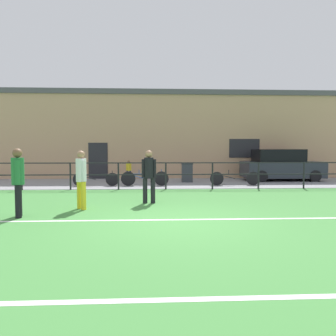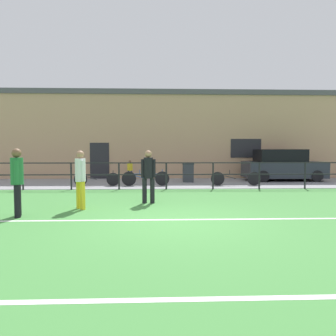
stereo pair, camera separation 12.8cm
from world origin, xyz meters
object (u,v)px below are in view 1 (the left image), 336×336
object	(u,v)px
bicycle_parked_0	(96,179)
trash_bin_0	(187,172)
player_goalkeeper	(149,173)
spectator_child	(129,169)
player_winger	(81,176)
parked_car_red	(281,166)
bicycle_parked_2	(235,178)
bicycle_parked_1	(145,178)
player_striker	(18,178)

from	to	relation	value
bicycle_parked_0	trash_bin_0	bearing A→B (deg)	20.46
player_goalkeeper	trash_bin_0	size ratio (longest dim) A/B	1.68
spectator_child	bicycle_parked_0	distance (m)	3.09
player_goalkeeper	player_winger	world-z (taller)	player_goalkeeper
player_winger	spectator_child	size ratio (longest dim) A/B	1.51
parked_car_red	bicycle_parked_0	xyz separation A→B (m)	(-9.61, -2.31, -0.48)
bicycle_parked_0	bicycle_parked_2	world-z (taller)	bicycle_parked_2
bicycle_parked_1	parked_car_red	bearing A→B (deg)	17.41
player_goalkeeper	trash_bin_0	xyz separation A→B (m)	(1.89, 6.29, -0.42)
player_winger	parked_car_red	world-z (taller)	parked_car_red
player_goalkeeper	spectator_child	xyz separation A→B (m)	(-1.22, 7.45, -0.30)
parked_car_red	bicycle_parked_1	world-z (taller)	parked_car_red
player_striker	bicycle_parked_2	size ratio (longest dim) A/B	0.72
player_winger	bicycle_parked_0	bearing A→B (deg)	147.59
player_goalkeeper	bicycle_parked_1	size ratio (longest dim) A/B	0.75
spectator_child	trash_bin_0	world-z (taller)	spectator_child
parked_car_red	player_winger	bearing A→B (deg)	-138.79
player_winger	bicycle_parked_2	distance (m)	8.08
player_winger	bicycle_parked_2	size ratio (longest dim) A/B	0.70
bicycle_parked_0	bicycle_parked_2	size ratio (longest dim) A/B	0.89
player_goalkeeper	player_winger	xyz separation A→B (m)	(-1.88, -0.91, -0.00)
spectator_child	parked_car_red	xyz separation A→B (m)	(8.32, -0.49, 0.18)
player_striker	spectator_child	bearing A→B (deg)	148.19
player_goalkeeper	bicycle_parked_2	bearing A→B (deg)	50.32
player_winger	bicycle_parked_2	xyz separation A→B (m)	(5.84, 5.56, -0.58)
player_striker	player_goalkeeper	bearing A→B (deg)	100.60
parked_car_red	bicycle_parked_1	distance (m)	7.73
player_striker	parked_car_red	world-z (taller)	parked_car_red
bicycle_parked_2	trash_bin_0	world-z (taller)	trash_bin_0
player_goalkeeper	bicycle_parked_0	size ratio (longest dim) A/B	0.79
bicycle_parked_2	player_winger	bearing A→B (deg)	-136.39
player_striker	bicycle_parked_0	distance (m)	6.59
player_striker	trash_bin_0	bearing A→B (deg)	128.27
player_goalkeeper	player_striker	bearing A→B (deg)	-148.88
player_winger	parked_car_red	distance (m)	11.95
player_striker	player_winger	distance (m)	1.64
player_goalkeeper	player_striker	distance (m)	3.71
bicycle_parked_2	trash_bin_0	bearing A→B (deg)	141.68
bicycle_parked_0	bicycle_parked_1	size ratio (longest dim) A/B	0.95
parked_car_red	trash_bin_0	bearing A→B (deg)	-172.66
spectator_child	bicycle_parked_2	world-z (taller)	spectator_child
spectator_child	trash_bin_0	distance (m)	3.32
player_goalkeeper	spectator_child	world-z (taller)	player_goalkeeper
player_winger	player_goalkeeper	bearing A→B (deg)	77.10
player_goalkeeper	bicycle_parked_1	bearing A→B (deg)	93.88
player_striker	bicycle_parked_0	size ratio (longest dim) A/B	0.81
player_goalkeeper	bicycle_parked_2	world-z (taller)	player_goalkeeper
bicycle_parked_2	trash_bin_0	xyz separation A→B (m)	(-2.07, 1.64, 0.16)
player_striker	bicycle_parked_0	world-z (taller)	player_striker
player_goalkeeper	bicycle_parked_0	bearing A→B (deg)	118.99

